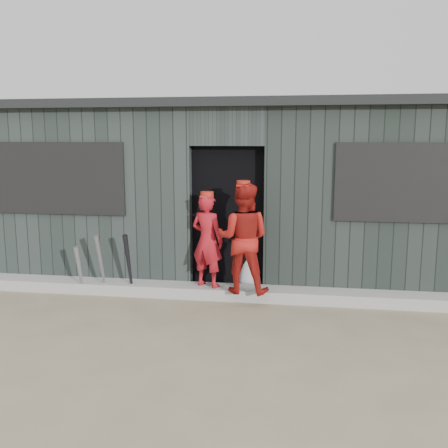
% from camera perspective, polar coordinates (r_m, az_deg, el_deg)
% --- Properties ---
extents(ground, '(80.00, 80.00, 0.00)m').
position_cam_1_polar(ground, '(5.06, -3.20, -14.70)').
color(ground, '#71654E').
rests_on(ground, ground).
extents(curb, '(8.00, 0.36, 0.15)m').
position_cam_1_polar(curb, '(6.71, 0.03, -7.78)').
color(curb, gray).
rests_on(curb, ground).
extents(bat_left, '(0.08, 0.25, 0.70)m').
position_cam_1_polar(bat_left, '(6.98, -16.17, -5.12)').
color(bat_left, gray).
rests_on(bat_left, ground).
extents(bat_mid, '(0.08, 0.30, 0.86)m').
position_cam_1_polar(bat_mid, '(6.92, -13.87, -4.49)').
color(bat_mid, slate).
rests_on(bat_mid, ground).
extents(bat_right, '(0.09, 0.25, 0.85)m').
position_cam_1_polar(bat_right, '(6.82, -10.82, -4.60)').
color(bat_right, black).
rests_on(bat_right, ground).
extents(player_red_left, '(0.53, 0.44, 1.24)m').
position_cam_1_polar(player_red_left, '(6.57, -1.92, -1.88)').
color(player_red_left, '#A5141E').
rests_on(player_red_left, curb).
extents(player_red_right, '(0.72, 0.58, 1.41)m').
position_cam_1_polar(player_red_right, '(6.31, 2.19, -1.62)').
color(player_red_right, maroon).
rests_on(player_red_right, curb).
extents(player_grey_back, '(0.63, 0.53, 1.11)m').
position_cam_1_polar(player_grey_back, '(6.95, 3.21, -3.10)').
color(player_grey_back, '#B8B8B8').
rests_on(player_grey_back, ground).
extents(dugout, '(8.30, 3.30, 2.62)m').
position_cam_1_polar(dugout, '(8.11, 1.83, 4.00)').
color(dugout, black).
rests_on(dugout, ground).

